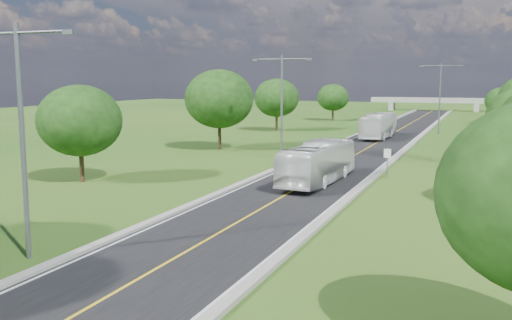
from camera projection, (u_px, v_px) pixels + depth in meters
The scene contains 16 objects.
ground at pixel (372, 146), 66.65m from camera, with size 260.00×260.00×0.00m, color #1F4E16.
road at pixel (381, 140), 72.15m from camera, with size 8.00×150.00×0.06m, color black.
curb_left at pixel (348, 138), 73.71m from camera, with size 0.50×150.00×0.22m, color gray.
curb_right at pixel (416, 141), 70.57m from camera, with size 0.50×150.00×0.22m, color gray.
speed_limit_sign at pixel (387, 158), 44.28m from camera, with size 0.55×0.09×2.40m.
overpass at pixel (433, 101), 139.77m from camera, with size 30.00×3.00×3.20m.
streetlight_near_left at pixel (21, 121), 23.95m from camera, with size 5.90×0.25×10.00m.
streetlight_mid_left at pixel (282, 98), 54.26m from camera, with size 5.90×0.25×10.00m.
streetlight_far_right at pixel (440, 92), 80.12m from camera, with size 5.90×0.25×10.00m.
tree_lb at pixel (80, 121), 42.53m from camera, with size 6.30×6.30×7.33m.
tree_lc at pixel (219, 99), 62.23m from camera, with size 7.56×7.56×8.79m.
tree_ld at pixel (277, 98), 85.10m from camera, with size 6.72×6.72×7.82m.
tree_le at pixel (333, 97), 106.30m from camera, with size 5.88×5.88×6.84m.
tree_re at pixel (501, 101), 97.45m from camera, with size 5.46×5.46×6.35m.
bus_outbound at pixel (318, 163), 42.13m from camera, with size 2.56×10.94×3.05m, color silver.
bus_inbound at pixel (379, 126), 74.50m from camera, with size 2.73×11.68×3.25m, color silver.
Camera 1 is at (12.12, -6.52, 7.70)m, focal length 40.00 mm.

